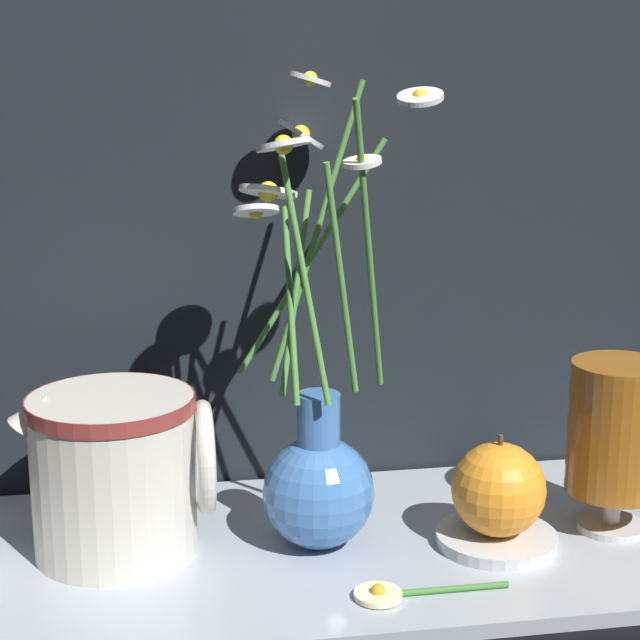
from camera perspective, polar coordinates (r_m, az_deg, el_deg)
The scene contains 8 objects.
ground_plane at distance 0.90m, azimuth -0.08°, elevation -12.55°, with size 6.00×6.00×0.00m, color black.
shelf at distance 0.89m, azimuth -0.08°, elevation -12.21°, with size 0.72×0.29×0.01m.
vase_with_flowers at distance 0.87m, azimuth 0.06°, elevation -7.26°, with size 0.16×0.21×0.38m.
ceramic_pitcher at distance 0.87m, azimuth -10.79°, elevation -7.72°, with size 0.16×0.13×0.14m.
tea_glass at distance 0.92m, azimuth 15.58°, elevation -5.71°, with size 0.08×0.08×0.15m.
saucer_plate at distance 0.90m, azimuth 9.39°, elevation -11.43°, with size 0.10×0.10×0.01m.
orange_fruit at distance 0.88m, azimuth 9.50°, elevation -8.89°, with size 0.08×0.08×0.08m.
loose_daisy at distance 0.81m, azimuth 4.10°, elevation -14.31°, with size 0.12×0.04×0.01m.
Camera 1 is at (-0.13, -0.79, 0.40)m, focal length 60.00 mm.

